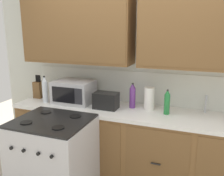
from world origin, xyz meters
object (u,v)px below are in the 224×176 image
knife_block (39,89)px  bottle_clear (45,90)px  bottle_violet (132,96)px  bottle_green (167,102)px  stove_range (54,162)px  paper_towel_roll (149,98)px  microwave (74,92)px  toaster (106,101)px

knife_block → bottle_clear: bearing=-37.3°
bottle_violet → bottle_green: bearing=-11.1°
stove_range → paper_towel_roll: paper_towel_roll is taller
knife_block → bottle_clear: 0.26m
paper_towel_roll → knife_block: bearing=-178.9°
stove_range → bottle_violet: size_ratio=3.18×
microwave → bottle_violet: bottle_violet is taller
bottle_violet → bottle_green: (0.41, -0.08, -0.01)m
knife_block → paper_towel_roll: (1.50, 0.03, 0.01)m
stove_range → microwave: (-0.12, 0.67, 0.59)m
microwave → bottle_violet: size_ratio=1.60×
toaster → bottle_clear: bottle_clear is taller
toaster → bottle_violet: (0.28, 0.13, 0.05)m
toaster → knife_block: size_ratio=0.90×
paper_towel_roll → bottle_clear: (-1.30, -0.18, 0.04)m
stove_range → microwave: size_ratio=1.98×
knife_block → stove_range: bearing=-46.6°
paper_towel_roll → bottle_violet: bottle_violet is taller
toaster → bottle_violet: size_ratio=0.94×
toaster → bottle_violet: 0.32m
bottle_clear → bottle_green: 1.51m
paper_towel_roll → bottle_clear: bearing=-171.9°
paper_towel_roll → bottle_green: 0.23m
paper_towel_roll → bottle_violet: 0.20m
paper_towel_roll → bottle_violet: (-0.20, -0.01, 0.02)m
bottle_clear → knife_block: bearing=142.7°
toaster → paper_towel_roll: (0.48, 0.14, 0.03)m
bottle_green → knife_block: bearing=177.8°
stove_range → bottle_green: size_ratio=3.44×
knife_block → bottle_green: 1.72m
knife_block → bottle_clear: (0.21, -0.16, 0.05)m
microwave → knife_block: size_ratio=1.55×
toaster → knife_block: 1.03m
stove_range → microwave: bearing=100.0°
paper_towel_roll → bottle_clear: bottle_clear is taller
microwave → bottle_violet: bearing=4.2°
knife_block → paper_towel_roll: 1.50m
bottle_violet → knife_block: bearing=-179.3°
toaster → bottle_clear: 0.82m
microwave → bottle_clear: size_ratio=1.42×
stove_range → microwave: microwave is taller
bottle_violet → bottle_green: size_ratio=1.08×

